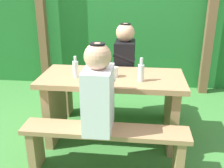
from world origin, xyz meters
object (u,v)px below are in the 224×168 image
person_white_shirt (98,91)px  drinking_glass (114,72)px  bench_far (117,93)px  bottle_center (141,72)px  picnic_table (112,97)px  bottle_left (76,69)px  bench_near (105,141)px  cell_phone (110,72)px  bottle_right (91,69)px  person_black_coat (125,57)px

person_white_shirt → drinking_glass: person_white_shirt is taller
bench_far → bottle_center: (0.28, -0.64, 0.49)m
picnic_table → bottle_left: 0.47m
picnic_table → bench_far: size_ratio=1.00×
person_white_shirt → bench_near: bearing=-3.9°
bench_far → cell_phone: bearing=-94.1°
drinking_glass → bottle_left: size_ratio=0.47×
cell_phone → bottle_right: bearing=-149.0°
bottle_right → cell_phone: size_ratio=1.65×
person_white_shirt → bottle_right: 0.45m
drinking_glass → bench_far: bearing=92.5°
picnic_table → drinking_glass: drinking_glass is taller
bench_far → person_black_coat: 0.46m
bench_far → picnic_table: bearing=-90.0°
bottle_left → bottle_center: size_ratio=0.94×
person_white_shirt → bottle_right: bearing=107.7°
picnic_table → bench_near: 0.56m
cell_phone → picnic_table: bearing=-91.5°
person_black_coat → person_white_shirt: bearing=-97.5°
bottle_left → bottle_center: bottle_center is taller
picnic_table → person_black_coat: 0.60m
picnic_table → bench_far: picnic_table is taller
person_white_shirt → cell_phone: person_white_shirt is taller
bottle_left → bottle_center: bearing=-3.4°
picnic_table → person_white_shirt: (-0.05, -0.52, 0.27)m
person_black_coat → drinking_glass: (-0.06, -0.54, -0.00)m
drinking_glass → bottle_left: bearing=-171.6°
cell_phone → drinking_glass: bearing=-84.2°
picnic_table → bottle_left: (-0.34, -0.08, 0.31)m
bench_near → person_black_coat: 1.15m
bench_far → drinking_glass: 0.71m
person_black_coat → cell_phone: (-0.12, -0.43, -0.05)m
bench_near → person_white_shirt: (-0.05, 0.00, 0.45)m
bench_far → bottle_left: (-0.34, -0.60, 0.49)m
bench_far → drinking_glass: drinking_glass is taller
drinking_glass → bottle_right: bottle_right is taller
bench_near → bottle_left: bearing=127.1°
drinking_glass → person_black_coat: bearing=83.3°
picnic_table → bottle_left: size_ratio=6.72×
person_white_shirt → drinking_glass: size_ratio=7.37×
drinking_glass → bench_near: bearing=-92.8°
picnic_table → bench_far: 0.56m
bench_far → bottle_right: 0.81m
person_black_coat → bench_far: bearing=177.8°
person_white_shirt → bench_far: bearing=87.3°
person_white_shirt → cell_phone: bearing=88.3°
picnic_table → bottle_right: (-0.19, -0.09, 0.32)m
bench_far → person_white_shirt: bearing=-92.7°
person_black_coat → bottle_left: bearing=-125.6°
bench_near → drinking_glass: drinking_glass is taller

